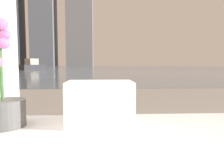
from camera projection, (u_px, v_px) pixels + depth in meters
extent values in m
cylinder|color=#4C4C4C|center=(3.00, 113.00, 0.77)|extent=(0.15, 0.15, 0.10)
cylinder|color=#38662D|center=(1.00, 63.00, 0.76)|extent=(0.01, 0.01, 0.26)
sphere|color=pink|center=(2.00, 24.00, 0.73)|extent=(0.04, 0.04, 0.04)
sphere|color=pink|center=(5.00, 35.00, 0.76)|extent=(0.04, 0.04, 0.04)
sphere|color=pink|center=(4.00, 43.00, 0.74)|extent=(0.04, 0.04, 0.04)
cube|color=silver|center=(100.00, 119.00, 0.81)|extent=(0.24, 0.17, 0.04)
cube|color=silver|center=(100.00, 108.00, 0.81)|extent=(0.24, 0.17, 0.04)
cube|color=silver|center=(100.00, 97.00, 0.80)|extent=(0.24, 0.17, 0.04)
cube|color=silver|center=(100.00, 87.00, 0.80)|extent=(0.24, 0.17, 0.04)
cube|color=slate|center=(101.00, 67.00, 61.59)|extent=(180.00, 110.00, 0.01)
cube|color=#2D2D33|center=(32.00, 67.00, 31.80)|extent=(3.33, 4.59, 0.77)
cube|color=#B2A893|center=(32.00, 62.00, 31.73)|extent=(1.72, 1.96, 0.88)
cube|color=maroon|center=(34.00, 66.00, 74.69)|extent=(3.64, 4.76, 0.80)
cube|color=silver|center=(34.00, 63.00, 74.62)|extent=(1.85, 2.06, 0.92)
cube|color=#4C515B|center=(12.00, 28.00, 113.02)|extent=(10.22, 10.42, 39.61)
cube|color=slate|center=(43.00, 5.00, 112.86)|extent=(11.79, 12.43, 63.71)
cube|color=slate|center=(80.00, 25.00, 114.80)|extent=(13.67, 9.26, 43.18)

